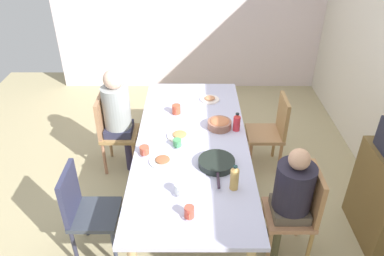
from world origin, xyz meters
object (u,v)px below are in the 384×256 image
Objects in this scene: cup_3 at (180,189)px; bottle_1 at (234,178)px; cup_1 at (144,150)px; bottle_0 at (237,122)px; chair_0 at (85,208)px; cup_4 at (189,212)px; plate_0 at (210,99)px; cup_2 at (176,109)px; person_2 at (118,112)px; cup_0 at (177,143)px; chair_2 at (112,129)px; chair_1 at (272,129)px; plate_2 at (163,161)px; bowl_0 at (219,124)px; person_3 at (291,194)px; chair_3 at (299,209)px; dining_table at (192,147)px; serving_pan at (217,163)px; plate_1 at (180,135)px.

bottle_1 is (-0.06, 0.43, 0.06)m from cup_3.
bottle_0 is (-0.39, 0.87, 0.05)m from cup_1.
chair_0 is at bearing -96.70° from cup_3.
cup_3 is at bearing -163.18° from cup_4.
cup_2 is (0.30, -0.37, 0.04)m from plate_0.
person_2 is 10.68× the size of cup_0.
chair_2 is 0.99m from cup_1.
chair_1 is 3.85× the size of plate_2.
person_3 is at bearing 32.06° from bowl_0.
cup_4 reaches higher than plate_2.
cup_3 is 0.63× the size of bottle_0.
plate_2 is at bearing -104.80° from chair_3.
serving_pan is (0.37, 0.21, 0.10)m from dining_table.
cup_1 is at bearing -107.83° from chair_3.
chair_0 is at bearing -54.53° from cup_0.
cup_3 is at bearing -81.62° from bottle_1.
plate_0 is 0.96m from cup_0.
plate_0 is 1.80m from cup_4.
cup_1 is at bearing 30.26° from chair_2.
bowl_0 is 1.07× the size of bottle_1.
plate_1 is at bearing -127.13° from person_3.
person_3 reaches higher than bottle_1.
chair_0 is 1.73m from person_3.
plate_1 and plate_2 have the same top height.
person_3 reaches higher than serving_pan.
bottle_1 is at bearing 44.10° from chair_2.
cup_2 is (-0.52, -0.17, 0.12)m from dining_table.
cup_4 is at bearing -1.04° from dining_table.
bottle_0 is (-0.82, 1.35, 0.35)m from chair_0.
chair_1 is at bearing 149.82° from cup_4.
bottle_1 is (0.34, 0.59, 0.09)m from plate_2.
bottle_0 is at bearing -150.37° from chair_3.
chair_0 and chair_2 have the same top height.
person_3 is 5.02× the size of bottle_1.
serving_pan is (0.99, -0.69, 0.29)m from chair_1.
plate_2 is 1.92× the size of cup_1.
cup_0 is 0.90m from cup_4.
plate_0 is at bearing 129.11° from cup_2.
chair_2 reaches higher than cup_1.
cup_3 is at bearing 28.33° from person_2.
chair_3 is at bearing 95.47° from cup_3.
cup_0 is 0.59× the size of bottle_0.
plate_1 is at bearing 131.89° from chair_0.
chair_0 is at bearing -48.11° from plate_1.
cup_1 is 0.90m from bottle_1.
bowl_0 is (0.38, 1.09, 0.08)m from person_2.
chair_2 is at bearing -97.64° from cup_2.
plate_2 is 2.14× the size of cup_4.
chair_2 is 0.80× the size of person_3.
bowl_0 is 0.48× the size of serving_pan.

